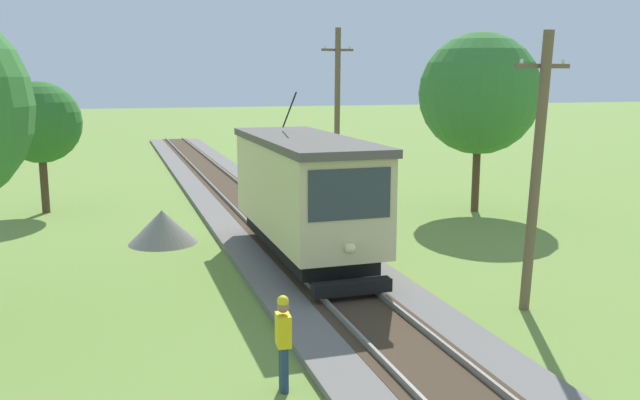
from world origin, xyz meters
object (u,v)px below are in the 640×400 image
object	(u,v)px
utility_pole_near_tram	(536,172)
gravel_pile	(162,227)
red_tram	(304,191)
tree_left_far	(40,123)
utility_pole_mid	(337,116)
track_worker	(283,339)
tree_right_near	(479,94)

from	to	relation	value
utility_pole_near_tram	gravel_pile	xyz separation A→B (m)	(-7.84, 9.51, -2.81)
red_tram	utility_pole_near_tram	xyz separation A→B (m)	(3.94, -5.75, 1.19)
tree_left_far	utility_pole_mid	bearing A→B (deg)	-9.94
red_tram	utility_pole_near_tram	size ratio (longest dim) A/B	1.30
utility_pole_near_tram	track_worker	distance (m)	7.41
gravel_pile	utility_pole_mid	bearing A→B (deg)	30.93
red_tram	tree_right_near	world-z (taller)	tree_right_near
track_worker	tree_left_far	bearing A→B (deg)	-69.56
gravel_pile	track_worker	world-z (taller)	track_worker
utility_pole_near_tram	tree_right_near	distance (m)	12.48
gravel_pile	red_tram	bearing A→B (deg)	-43.87
red_tram	tree_right_near	xyz separation A→B (m)	(9.08, 5.52, 2.70)
red_tram	gravel_pile	bearing A→B (deg)	136.13
red_tram	track_worker	size ratio (longest dim) A/B	4.79
tree_right_near	tree_left_far	distance (m)	17.98
red_tram	utility_pole_near_tram	world-z (taller)	utility_pole_near_tram
utility_pole_mid	track_worker	size ratio (longest dim) A/B	4.27
utility_pole_mid	track_worker	bearing A→B (deg)	-111.96
red_tram	tree_left_far	size ratio (longest dim) A/B	1.58
tree_right_near	tree_left_far	world-z (taller)	tree_right_near
utility_pole_mid	gravel_pile	bearing A→B (deg)	-149.07
red_tram	tree_left_far	distance (m)	13.43
red_tram	track_worker	distance (m)	8.54
gravel_pile	tree_left_far	distance (m)	8.62
gravel_pile	tree_right_near	size ratio (longest dim) A/B	0.32
red_tram	tree_right_near	distance (m)	10.96
utility_pole_mid	tree_left_far	xyz separation A→B (m)	(-12.08, 2.12, -0.17)
utility_pole_near_tram	utility_pole_mid	distance (m)	14.22
red_tram	utility_pole_mid	bearing A→B (deg)	65.03
utility_pole_near_tram	tree_left_far	size ratio (longest dim) A/B	1.22
red_tram	utility_pole_mid	world-z (taller)	utility_pole_mid
gravel_pile	utility_pole_near_tram	bearing A→B (deg)	-50.48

